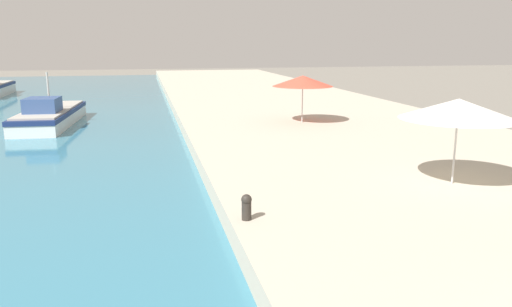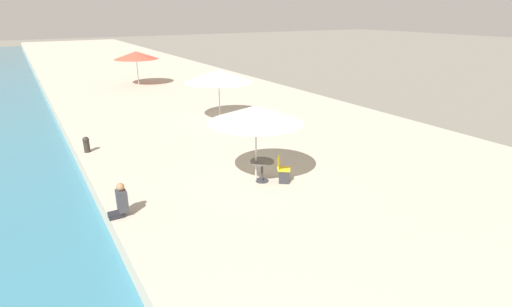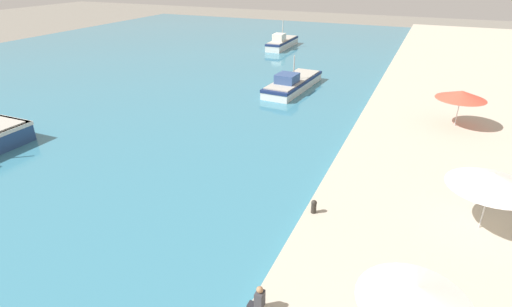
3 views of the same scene
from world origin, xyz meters
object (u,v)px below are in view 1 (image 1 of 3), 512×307
object	(u,v)px
cafe_umbrella_white	(458,109)
cafe_umbrella_striped	(303,81)
mooring_bollard	(246,206)
fishing_boat_mid	(50,115)

from	to	relation	value
cafe_umbrella_white	cafe_umbrella_striped	size ratio (longest dim) A/B	1.07
cafe_umbrella_striped	mooring_bollard	distance (m)	15.71
cafe_umbrella_white	cafe_umbrella_striped	bearing A→B (deg)	93.84
cafe_umbrella_white	mooring_bollard	size ratio (longest dim) A/B	5.37
cafe_umbrella_white	mooring_bollard	xyz separation A→B (m)	(-6.88, -1.78, -1.98)
cafe_umbrella_striped	mooring_bollard	xyz separation A→B (m)	(-6.04, -14.38, -1.90)
fishing_boat_mid	mooring_bollard	xyz separation A→B (m)	(7.94, -20.30, 0.34)
mooring_bollard	fishing_boat_mid	bearing A→B (deg)	111.36
mooring_bollard	cafe_umbrella_striped	bearing A→B (deg)	67.24
cafe_umbrella_striped	mooring_bollard	size ratio (longest dim) A/B	5.02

